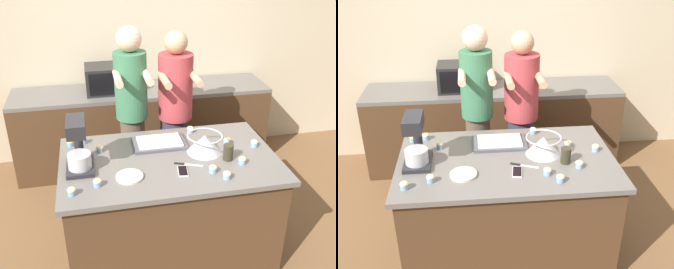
{
  "view_description": "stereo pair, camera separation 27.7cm",
  "coord_description": "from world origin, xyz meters",
  "views": [
    {
      "loc": [
        -0.54,
        -2.56,
        2.41
      ],
      "look_at": [
        0.0,
        0.05,
        1.07
      ],
      "focal_mm": 42.0,
      "sensor_mm": 36.0,
      "label": 1
    },
    {
      "loc": [
        -0.27,
        -2.6,
        2.41
      ],
      "look_at": [
        0.0,
        0.05,
        1.07
      ],
      "focal_mm": 42.0,
      "sensor_mm": 36.0,
      "label": 2
    }
  ],
  "objects": [
    {
      "name": "cupcake_0",
      "position": [
        0.72,
        0.05,
        0.92
      ],
      "size": [
        0.06,
        0.06,
        0.06
      ],
      "color": "#759EC6",
      "rests_on": "island_counter"
    },
    {
      "name": "stand_mixer",
      "position": [
        -0.67,
        -0.01,
        1.06
      ],
      "size": [
        0.2,
        0.3,
        0.4
      ],
      "color": "#232328",
      "rests_on": "island_counter"
    },
    {
      "name": "baking_tray",
      "position": [
        -0.03,
        0.23,
        0.91
      ],
      "size": [
        0.44,
        0.28,
        0.04
      ],
      "color": "#4C4C51",
      "rests_on": "island_counter"
    },
    {
      "name": "small_plate",
      "position": [
        -0.33,
        -0.21,
        0.9
      ],
      "size": [
        0.2,
        0.2,
        0.02
      ],
      "color": "beige",
      "rests_on": "island_counter"
    },
    {
      "name": "cupcake_2",
      "position": [
        -0.75,
        0.36,
        0.92
      ],
      "size": [
        0.06,
        0.06,
        0.06
      ],
      "color": "#759EC6",
      "rests_on": "island_counter"
    },
    {
      "name": "cupcake_4",
      "position": [
        -0.64,
        0.38,
        0.92
      ],
      "size": [
        0.06,
        0.06,
        0.06
      ],
      "color": "#759EC6",
      "rests_on": "island_counter"
    },
    {
      "name": "back_wall",
      "position": [
        0.0,
        1.83,
        1.35
      ],
      "size": [
        10.0,
        0.06,
        2.7
      ],
      "color": "beige",
      "rests_on": "ground_plane"
    },
    {
      "name": "knife",
      "position": [
        0.11,
        -0.12,
        0.89
      ],
      "size": [
        0.21,
        0.1,
        0.01
      ],
      "color": "#BCBCC1",
      "rests_on": "island_counter"
    },
    {
      "name": "microwave_oven",
      "position": [
        -0.36,
        1.48,
        1.07
      ],
      "size": [
        0.46,
        0.36,
        0.29
      ],
      "color": "black",
      "rests_on": "back_counter"
    },
    {
      "name": "cupcake_6",
      "position": [
        0.52,
        -0.19,
        0.92
      ],
      "size": [
        0.06,
        0.06,
        0.06
      ],
      "color": "#759EC6",
      "rests_on": "island_counter"
    },
    {
      "name": "mixing_bowl",
      "position": [
        0.29,
        0.04,
        0.97
      ],
      "size": [
        0.28,
        0.28,
        0.15
      ],
      "color": "#BCBCC1",
      "rests_on": "island_counter"
    },
    {
      "name": "cupcake_8",
      "position": [
        -0.73,
        -0.34,
        0.92
      ],
      "size": [
        0.06,
        0.06,
        0.06
      ],
      "color": "#759EC6",
      "rests_on": "island_counter"
    },
    {
      "name": "cupcake_5",
      "position": [
        0.27,
        -0.26,
        0.92
      ],
      "size": [
        0.06,
        0.06,
        0.06
      ],
      "color": "#759EC6",
      "rests_on": "island_counter"
    },
    {
      "name": "person_left",
      "position": [
        -0.2,
        0.72,
        0.95
      ],
      "size": [
        0.31,
        0.48,
        1.76
      ],
      "color": "brown",
      "rests_on": "ground_plane"
    },
    {
      "name": "cupcake_1",
      "position": [
        -0.56,
        -0.27,
        0.92
      ],
      "size": [
        0.06,
        0.06,
        0.06
      ],
      "color": "#759EC6",
      "rests_on": "island_counter"
    },
    {
      "name": "island_counter",
      "position": [
        0.0,
        0.0,
        0.45
      ],
      "size": [
        1.66,
        1.02,
        0.89
      ],
      "color": "#4C331E",
      "rests_on": "ground_plane"
    },
    {
      "name": "back_counter",
      "position": [
        0.0,
        1.48,
        0.46
      ],
      "size": [
        2.8,
        0.6,
        0.92
      ],
      "color": "#4C331E",
      "rests_on": "ground_plane"
    },
    {
      "name": "person_right",
      "position": [
        0.21,
        0.72,
        0.91
      ],
      "size": [
        0.33,
        0.5,
        1.71
      ],
      "color": "#33384C",
      "rests_on": "ground_plane"
    },
    {
      "name": "cupcake_9",
      "position": [
        0.34,
        -0.36,
        0.92
      ],
      "size": [
        0.06,
        0.06,
        0.06
      ],
      "color": "#759EC6",
      "rests_on": "island_counter"
    },
    {
      "name": "drinking_glass",
      "position": [
        0.43,
        -0.11,
        0.95
      ],
      "size": [
        0.08,
        0.08,
        0.12
      ],
      "color": "#332D1E",
      "rests_on": "island_counter"
    },
    {
      "name": "cupcake_7",
      "position": [
        0.51,
        0.13,
        0.92
      ],
      "size": [
        0.06,
        0.06,
        0.06
      ],
      "color": "#759EC6",
      "rests_on": "island_counter"
    },
    {
      "name": "cell_phone",
      "position": [
        0.06,
        -0.21,
        0.89
      ],
      "size": [
        0.09,
        0.15,
        0.01
      ],
      "color": "silver",
      "rests_on": "island_counter"
    },
    {
      "name": "ground_plane",
      "position": [
        0.0,
        0.0,
        0.0
      ],
      "size": [
        16.0,
        16.0,
        0.0
      ],
      "primitive_type": "plane",
      "color": "brown"
    },
    {
      "name": "cupcake_10",
      "position": [
        0.27,
        0.4,
        0.92
      ],
      "size": [
        0.06,
        0.06,
        0.06
      ],
      "color": "#759EC6",
      "rests_on": "island_counter"
    },
    {
      "name": "cupcake_3",
      "position": [
        -0.52,
        0.21,
        0.92
      ],
      "size": [
        0.06,
        0.06,
        0.06
      ],
      "color": "#759EC6",
      "rests_on": "island_counter"
    }
  ]
}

